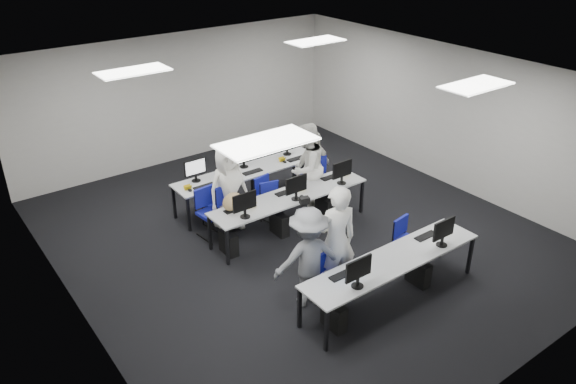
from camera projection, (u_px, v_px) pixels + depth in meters
room at (297, 161)px, 9.85m from camera, size 9.00×9.02×3.00m
ceiling_panels at (298, 78)px, 9.17m from camera, size 5.20×4.60×0.02m
desk_front at (393, 262)px, 8.50m from camera, size 3.20×0.70×0.73m
desk_mid at (290, 198)px, 10.36m from camera, size 3.20×0.70×0.73m
desk_back at (249, 172)px, 11.36m from camera, size 3.20×0.70×0.73m
equipment_front at (383, 284)px, 8.53m from camera, size 2.51×0.41×1.19m
equipment_mid at (282, 216)px, 10.39m from camera, size 2.91×0.41×1.19m
equipment_back at (257, 184)px, 11.62m from camera, size 2.91×0.41×1.19m
chair_0 at (330, 288)px, 8.62m from camera, size 0.48×0.51×0.81m
chair_1 at (407, 250)px, 9.57m from camera, size 0.47×0.50×0.82m
chair_2 at (212, 222)px, 10.34m from camera, size 0.50×0.54×0.94m
chair_3 at (268, 205)px, 11.01m from camera, size 0.48×0.51×0.82m
chair_4 at (320, 190)px, 11.58m from camera, size 0.42×0.46×0.82m
chair_5 at (219, 212)px, 10.68m from camera, size 0.53×0.57×0.93m
chair_6 at (266, 204)px, 11.05m from camera, size 0.50×0.52×0.82m
chair_7 at (311, 182)px, 11.83m from camera, size 0.56×0.59×0.95m
handbag at (233, 202)px, 9.78m from camera, size 0.43×0.30×0.33m
student_0 at (336, 241)px, 8.56m from camera, size 0.77×0.60×1.86m
student_1 at (306, 168)px, 11.03m from camera, size 1.06×0.94×1.80m
student_2 at (228, 188)px, 10.37m from camera, size 0.82×0.54×1.66m
student_3 at (313, 167)px, 11.36m from camera, size 0.93×0.45×1.53m
photographer at (308, 257)px, 8.36m from camera, size 1.19×0.88×1.64m
dslr_camera at (305, 200)px, 8.12m from camera, size 0.19×0.21×0.10m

